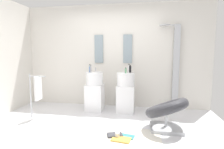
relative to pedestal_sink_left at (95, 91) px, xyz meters
The scene contains 20 objects.
ground_plane 1.29m from the pedestal_sink_left, 71.79° to the right, with size 4.80×3.60×0.04m, color silver.
rear_partition 1.05m from the pedestal_sink_left, 54.33° to the left, with size 4.80×0.10×2.60m, color silver.
pedestal_sink_left is the anchor object (origin of this frame).
pedestal_sink_right 0.74m from the pedestal_sink_left, ahead, with size 0.41×0.41×1.03m.
vanity_mirror_left 1.11m from the pedestal_sink_left, 90.00° to the left, with size 0.22×0.03×0.71m, color #8C9EA8.
vanity_mirror_right 1.34m from the pedestal_sink_left, 31.07° to the left, with size 0.22×0.03×0.71m, color #8C9EA8.
shower_column 2.03m from the pedestal_sink_left, 11.79° to the left, with size 0.49×0.24×2.05m.
lounge_chair 1.79m from the pedestal_sink_left, 28.76° to the right, with size 1.08×1.08×0.65m.
towel_rack 1.29m from the pedestal_sink_left, 144.53° to the right, with size 0.37×0.22×0.95m.
area_rug 1.69m from the pedestal_sink_left, 57.53° to the right, with size 1.14×0.88×0.01m, color white.
magazine_charcoal 1.53m from the pedestal_sink_left, 61.85° to the right, with size 0.25×0.16×0.03m, color #38383D.
magazine_ochre 1.70m from the pedestal_sink_left, 60.20° to the right, with size 0.30×0.19×0.02m, color gold.
magazine_teal 1.64m from the pedestal_sink_left, 55.64° to the right, with size 0.25×0.16×0.02m, color teal.
coffee_mug 1.60m from the pedestal_sink_left, 61.14° to the right, with size 0.07×0.07×0.08m, color white.
soap_bottle_blue 0.54m from the pedestal_sink_left, 136.78° to the right, with size 0.05×0.05×0.15m.
soap_bottle_black 1.00m from the pedestal_sink_left, ahead, with size 0.05×0.05×0.17m.
soap_bottle_clear 0.56m from the pedestal_sink_left, behind, with size 0.04×0.04×0.19m.
soap_bottle_white 0.98m from the pedestal_sink_left, ahead, with size 0.05×0.05×0.19m.
soap_bottle_grey 0.56m from the pedestal_sink_left, 122.90° to the right, with size 0.04×0.04×0.18m.
soap_bottle_green 0.92m from the pedestal_sink_left, ahead, with size 0.04×0.04×0.13m.
Camera 1 is at (0.76, -2.96, 1.37)m, focal length 28.75 mm.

